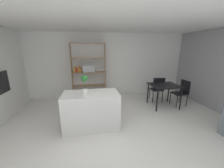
{
  "coord_description": "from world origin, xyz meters",
  "views": [
    {
      "loc": [
        -0.45,
        -2.65,
        1.98
      ],
      "look_at": [
        0.13,
        0.95,
        1.01
      ],
      "focal_mm": 21.34,
      "sensor_mm": 36.0,
      "label": 1
    }
  ],
  "objects_px": {
    "built_in_oven": "(2,83)",
    "dining_table": "(164,87)",
    "kitchen_island": "(91,110)",
    "potted_plant_on_island": "(85,84)",
    "open_bookshelf": "(87,72)",
    "dining_chair_far": "(157,88)",
    "dining_chair_window_side": "(182,91)"
  },
  "relations": [
    {
      "from": "built_in_oven",
      "to": "dining_table",
      "type": "bearing_deg",
      "value": 2.09
    },
    {
      "from": "kitchen_island",
      "to": "potted_plant_on_island",
      "type": "distance_m",
      "value": 0.75
    },
    {
      "from": "kitchen_island",
      "to": "open_bookshelf",
      "type": "height_order",
      "value": "open_bookshelf"
    },
    {
      "from": "open_bookshelf",
      "to": "dining_table",
      "type": "xyz_separation_m",
      "value": [
        2.6,
        -1.18,
        -0.4
      ]
    },
    {
      "from": "kitchen_island",
      "to": "dining_chair_far",
      "type": "height_order",
      "value": "dining_chair_far"
    },
    {
      "from": "dining_chair_window_side",
      "to": "potted_plant_on_island",
      "type": "bearing_deg",
      "value": -76.39
    },
    {
      "from": "open_bookshelf",
      "to": "dining_chair_window_side",
      "type": "distance_m",
      "value": 3.54
    },
    {
      "from": "built_in_oven",
      "to": "dining_chair_far",
      "type": "relative_size",
      "value": 0.61
    },
    {
      "from": "built_in_oven",
      "to": "dining_chair_far",
      "type": "height_order",
      "value": "built_in_oven"
    },
    {
      "from": "kitchen_island",
      "to": "open_bookshelf",
      "type": "relative_size",
      "value": 0.63
    },
    {
      "from": "built_in_oven",
      "to": "open_bookshelf",
      "type": "xyz_separation_m",
      "value": [
        2.23,
        1.35,
        -0.02
      ]
    },
    {
      "from": "dining_chair_far",
      "to": "open_bookshelf",
      "type": "bearing_deg",
      "value": -10.24
    },
    {
      "from": "kitchen_island",
      "to": "dining_table",
      "type": "height_order",
      "value": "kitchen_island"
    },
    {
      "from": "dining_table",
      "to": "dining_chair_far",
      "type": "bearing_deg",
      "value": 91.41
    },
    {
      "from": "built_in_oven",
      "to": "dining_chair_far",
      "type": "bearing_deg",
      "value": 7.2
    },
    {
      "from": "potted_plant_on_island",
      "to": "open_bookshelf",
      "type": "relative_size",
      "value": 0.22
    },
    {
      "from": "built_in_oven",
      "to": "kitchen_island",
      "type": "height_order",
      "value": "built_in_oven"
    },
    {
      "from": "open_bookshelf",
      "to": "dining_table",
      "type": "distance_m",
      "value": 2.88
    },
    {
      "from": "open_bookshelf",
      "to": "dining_chair_window_side",
      "type": "bearing_deg",
      "value": -19.56
    },
    {
      "from": "kitchen_island",
      "to": "dining_chair_window_side",
      "type": "height_order",
      "value": "kitchen_island"
    },
    {
      "from": "dining_chair_window_side",
      "to": "dining_chair_far",
      "type": "bearing_deg",
      "value": -124.25
    },
    {
      "from": "built_in_oven",
      "to": "dining_chair_window_side",
      "type": "distance_m",
      "value": 5.56
    },
    {
      "from": "built_in_oven",
      "to": "kitchen_island",
      "type": "bearing_deg",
      "value": -16.99
    },
    {
      "from": "dining_chair_far",
      "to": "built_in_oven",
      "type": "bearing_deg",
      "value": 13.0
    },
    {
      "from": "dining_chair_window_side",
      "to": "dining_chair_far",
      "type": "relative_size",
      "value": 0.95
    },
    {
      "from": "kitchen_island",
      "to": "open_bookshelf",
      "type": "xyz_separation_m",
      "value": [
        -0.11,
        2.07,
        0.63
      ]
    },
    {
      "from": "potted_plant_on_island",
      "to": "dining_chair_far",
      "type": "relative_size",
      "value": 0.5
    },
    {
      "from": "dining_chair_window_side",
      "to": "dining_table",
      "type": "bearing_deg",
      "value": -92.71
    },
    {
      "from": "dining_table",
      "to": "dining_chair_window_side",
      "type": "distance_m",
      "value": 0.71
    },
    {
      "from": "built_in_oven",
      "to": "potted_plant_on_island",
      "type": "xyz_separation_m",
      "value": [
        2.21,
        -0.82,
        0.09
      ]
    },
    {
      "from": "potted_plant_on_island",
      "to": "dining_table",
      "type": "distance_m",
      "value": 2.85
    },
    {
      "from": "open_bookshelf",
      "to": "dining_chair_far",
      "type": "distance_m",
      "value": 2.75
    }
  ]
}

